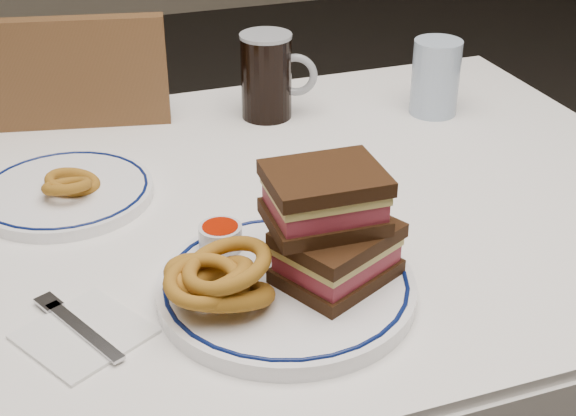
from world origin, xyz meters
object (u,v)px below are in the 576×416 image
object	(u,v)px
main_plate	(286,287)
far_plate	(65,192)
chair_far	(68,219)
reuben_sandwich	(331,226)
beer_mug	(268,75)

from	to	relation	value
main_plate	far_plate	size ratio (longest dim) A/B	1.22
chair_far	reuben_sandwich	world-z (taller)	chair_far
main_plate	far_plate	bearing A→B (deg)	123.87
reuben_sandwich	beer_mug	bearing A→B (deg)	79.69
reuben_sandwich	beer_mug	world-z (taller)	reuben_sandwich
beer_mug	chair_far	bearing A→B (deg)	150.14
main_plate	beer_mug	size ratio (longest dim) A/B	2.06
far_plate	reuben_sandwich	bearing A→B (deg)	-50.58
chair_far	beer_mug	xyz separation A→B (m)	(0.34, -0.20, 0.32)
beer_mug	far_plate	bearing A→B (deg)	-153.13
chair_far	main_plate	size ratio (longest dim) A/B	3.18
main_plate	reuben_sandwich	xyz separation A→B (m)	(0.05, -0.00, 0.07)
main_plate	reuben_sandwich	world-z (taller)	reuben_sandwich
main_plate	beer_mug	bearing A→B (deg)	74.05
beer_mug	far_plate	size ratio (longest dim) A/B	0.59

